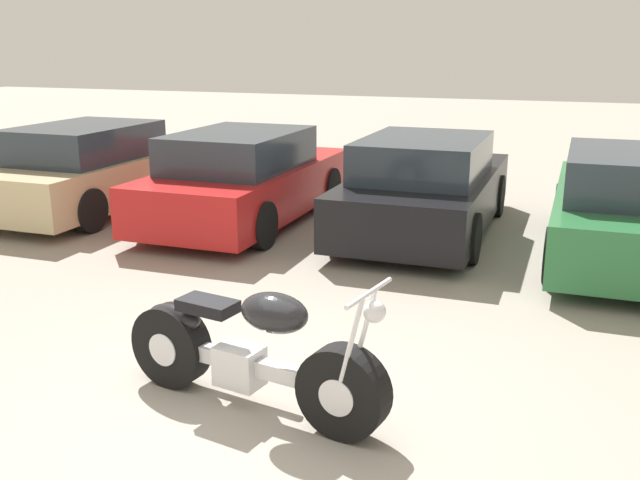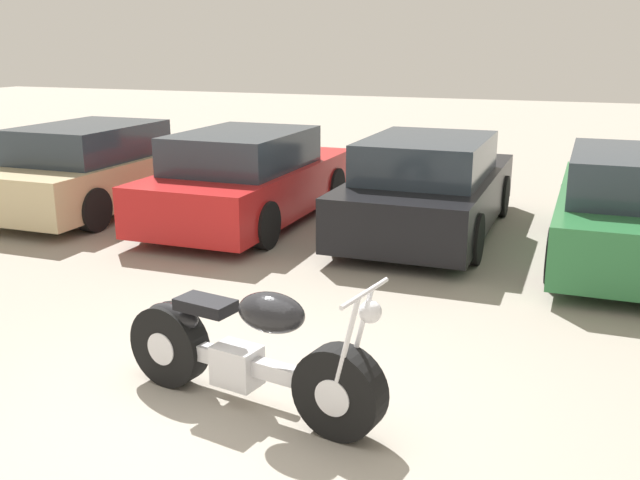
{
  "view_description": "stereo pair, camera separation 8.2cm",
  "coord_description": "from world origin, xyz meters",
  "px_view_note": "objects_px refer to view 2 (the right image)",
  "views": [
    {
      "loc": [
        2.19,
        -3.97,
        2.61
      ],
      "look_at": [
        0.03,
        1.94,
        0.85
      ],
      "focal_mm": 40.0,
      "sensor_mm": 36.0,
      "label": 1
    },
    {
      "loc": [
        2.27,
        -3.94,
        2.61
      ],
      "look_at": [
        0.03,
        1.94,
        0.85
      ],
      "focal_mm": 40.0,
      "sensor_mm": 36.0,
      "label": 2
    }
  ],
  "objects_px": {
    "parked_car_red": "(249,179)",
    "parked_car_black": "(429,188)",
    "motorcycle": "(246,353)",
    "parked_car_green": "(636,209)",
    "parked_car_champagne": "(99,169)"
  },
  "relations": [
    {
      "from": "parked_car_black",
      "to": "motorcycle",
      "type": "bearing_deg",
      "value": -91.58
    },
    {
      "from": "parked_car_green",
      "to": "parked_car_black",
      "type": "bearing_deg",
      "value": 171.26
    },
    {
      "from": "motorcycle",
      "to": "parked_car_red",
      "type": "distance_m",
      "value": 5.65
    },
    {
      "from": "parked_car_champagne",
      "to": "parked_car_red",
      "type": "height_order",
      "value": "same"
    },
    {
      "from": "parked_car_black",
      "to": "parked_car_green",
      "type": "relative_size",
      "value": 1.0
    },
    {
      "from": "motorcycle",
      "to": "parked_car_black",
      "type": "distance_m",
      "value": 5.37
    },
    {
      "from": "parked_car_red",
      "to": "motorcycle",
      "type": "bearing_deg",
      "value": -63.93
    },
    {
      "from": "motorcycle",
      "to": "parked_car_green",
      "type": "bearing_deg",
      "value": 60.74
    },
    {
      "from": "parked_car_champagne",
      "to": "parked_car_red",
      "type": "distance_m",
      "value": 2.63
    },
    {
      "from": "motorcycle",
      "to": "parked_car_red",
      "type": "xyz_separation_m",
      "value": [
        -2.48,
        5.07,
        0.22
      ]
    },
    {
      "from": "parked_car_black",
      "to": "parked_car_green",
      "type": "distance_m",
      "value": 2.66
    },
    {
      "from": "motorcycle",
      "to": "parked_car_black",
      "type": "height_order",
      "value": "parked_car_black"
    },
    {
      "from": "motorcycle",
      "to": "parked_car_champagne",
      "type": "height_order",
      "value": "parked_car_champagne"
    },
    {
      "from": "motorcycle",
      "to": "parked_car_champagne",
      "type": "distance_m",
      "value": 7.15
    },
    {
      "from": "parked_car_red",
      "to": "parked_car_black",
      "type": "distance_m",
      "value": 2.65
    }
  ]
}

